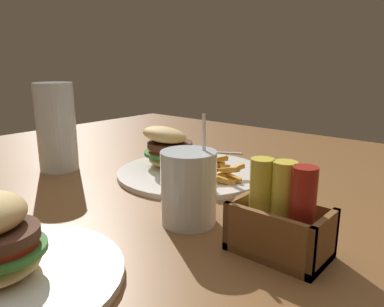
{
  "coord_description": "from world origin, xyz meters",
  "views": [
    {
      "loc": [
        -0.5,
        0.5,
        0.99
      ],
      "look_at": [
        -0.02,
        -0.07,
        0.8
      ],
      "focal_mm": 35.0,
      "sensor_mm": 36.0,
      "label": 1
    }
  ],
  "objects_px": {
    "beer_glass": "(57,131)",
    "juice_glass": "(189,190)",
    "spoon": "(183,148)",
    "meal_plate_near": "(182,161)",
    "condiment_caddy": "(280,221)",
    "meal_plate_far": "(0,260)"
  },
  "relations": [
    {
      "from": "beer_glass",
      "to": "juice_glass",
      "type": "distance_m",
      "value": 0.4
    },
    {
      "from": "juice_glass",
      "to": "spoon",
      "type": "bearing_deg",
      "value": -46.99
    },
    {
      "from": "meal_plate_near",
      "to": "juice_glass",
      "type": "distance_m",
      "value": 0.25
    },
    {
      "from": "juice_glass",
      "to": "condiment_caddy",
      "type": "height_order",
      "value": "juice_glass"
    },
    {
      "from": "condiment_caddy",
      "to": "spoon",
      "type": "bearing_deg",
      "value": -35.53
    },
    {
      "from": "spoon",
      "to": "juice_glass",
      "type": "bearing_deg",
      "value": 103.64
    },
    {
      "from": "spoon",
      "to": "condiment_caddy",
      "type": "bearing_deg",
      "value": 115.1
    },
    {
      "from": "meal_plate_near",
      "to": "meal_plate_far",
      "type": "xyz_separation_m",
      "value": [
        -0.12,
        0.43,
        0.0
      ]
    },
    {
      "from": "spoon",
      "to": "condiment_caddy",
      "type": "relative_size",
      "value": 1.55
    },
    {
      "from": "meal_plate_near",
      "to": "condiment_caddy",
      "type": "distance_m",
      "value": 0.36
    },
    {
      "from": "beer_glass",
      "to": "juice_glass",
      "type": "height_order",
      "value": "beer_glass"
    },
    {
      "from": "spoon",
      "to": "meal_plate_far",
      "type": "height_order",
      "value": "meal_plate_far"
    },
    {
      "from": "beer_glass",
      "to": "juice_glass",
      "type": "bearing_deg",
      "value": 176.67
    },
    {
      "from": "meal_plate_near",
      "to": "beer_glass",
      "type": "height_order",
      "value": "beer_glass"
    },
    {
      "from": "beer_glass",
      "to": "condiment_caddy",
      "type": "bearing_deg",
      "value": 177.98
    },
    {
      "from": "meal_plate_near",
      "to": "condiment_caddy",
      "type": "xyz_separation_m",
      "value": [
        -0.32,
        0.17,
        0.02
      ]
    },
    {
      "from": "meal_plate_near",
      "to": "beer_glass",
      "type": "distance_m",
      "value": 0.28
    },
    {
      "from": "spoon",
      "to": "meal_plate_near",
      "type": "bearing_deg",
      "value": 102.19
    },
    {
      "from": "juice_glass",
      "to": "meal_plate_near",
      "type": "bearing_deg",
      "value": -45.84
    },
    {
      "from": "meal_plate_far",
      "to": "juice_glass",
      "type": "bearing_deg",
      "value": -101.18
    },
    {
      "from": "spoon",
      "to": "meal_plate_far",
      "type": "distance_m",
      "value": 0.62
    },
    {
      "from": "meal_plate_near",
      "to": "meal_plate_far",
      "type": "bearing_deg",
      "value": 106.02
    }
  ]
}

